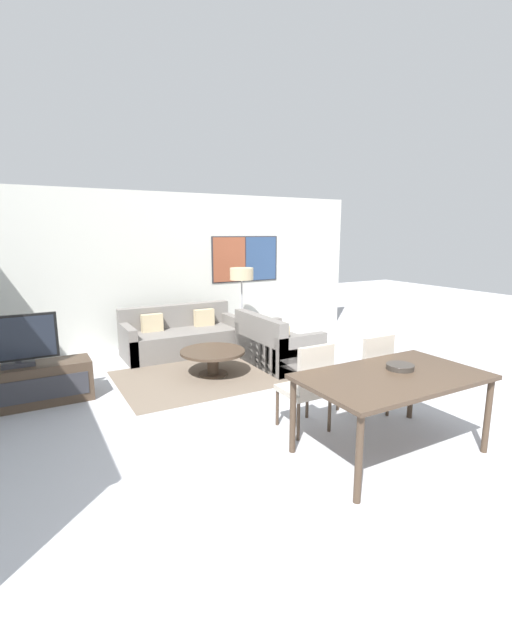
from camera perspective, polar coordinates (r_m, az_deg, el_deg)
The scene contains 13 objects.
ground_plane at distance 3.82m, azimuth 20.61°, elevation -22.12°, with size 24.00×24.00×0.00m, color #B2B2B7.
wall_back at distance 8.23m, azimuth -10.89°, elevation 6.69°, with size 8.02×0.09×2.80m.
area_rug at distance 6.43m, azimuth -5.74°, elevation -7.26°, with size 2.72×1.83×0.01m.
tv_console at distance 5.94m, azimuth -28.84°, elevation -7.76°, with size 1.61×0.47×0.51m.
television at distance 5.80m, azimuth -29.37°, elevation -2.54°, with size 0.92×0.20×0.63m.
sofa_main at distance 7.60m, azimuth -9.96°, elevation -2.31°, with size 2.01×0.86×0.82m.
sofa_side at distance 6.86m, azimuth 2.46°, elevation -3.66°, with size 0.86×1.41×0.82m.
coffee_table at distance 6.35m, azimuth -5.79°, elevation -4.85°, with size 0.95×0.95×0.38m.
dining_table at distance 4.22m, azimuth 17.73°, elevation -7.89°, with size 1.73×1.02×0.78m.
dining_chair_left at distance 4.53m, azimuth 7.01°, elevation -8.40°, with size 0.46×0.46×0.97m.
dining_chair_centre at distance 5.04m, azimuth 14.89°, elevation -6.62°, with size 0.46×0.46×0.97m.
fruit_bowl at distance 4.37m, azimuth 18.67°, elevation -5.88°, with size 0.27×0.27×0.05m.
floor_lamp at distance 8.03m, azimuth -1.92°, elevation 5.67°, with size 0.44×0.44×1.43m.
Camera 1 is at (-2.53, -1.97, 2.07)m, focal length 24.00 mm.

